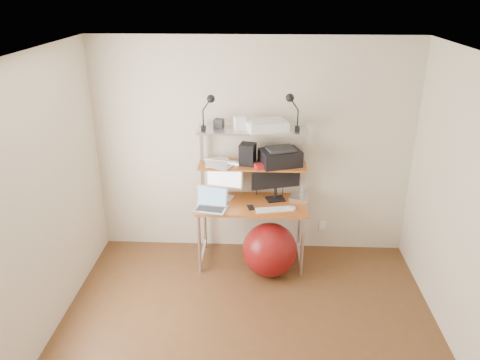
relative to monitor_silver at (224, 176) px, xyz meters
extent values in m
plane|color=brown|center=(0.31, -1.58, -1.00)|extent=(3.60, 3.60, 0.00)
plane|color=white|center=(0.31, -1.58, 1.50)|extent=(3.60, 3.60, 0.00)
plane|color=beige|center=(0.31, 0.22, 0.25)|extent=(3.60, 0.00, 3.60)
plane|color=beige|center=(-1.49, -1.58, 0.25)|extent=(0.00, 3.60, 3.60)
cube|color=#B75923|center=(0.31, -0.14, -0.27)|extent=(1.20, 0.60, 0.03)
cylinder|color=silver|center=(-0.25, -0.40, -0.64)|extent=(0.04, 0.04, 0.71)
cylinder|color=silver|center=(-0.25, 0.12, -0.64)|extent=(0.04, 0.04, 0.71)
cylinder|color=silver|center=(0.87, -0.40, -0.64)|extent=(0.04, 0.04, 0.71)
cylinder|color=silver|center=(0.87, 0.12, -0.64)|extent=(0.04, 0.04, 0.71)
cube|color=silver|center=(-0.26, 0.12, 0.15)|extent=(0.03, 0.04, 0.84)
cube|color=silver|center=(0.88, 0.12, 0.15)|extent=(0.03, 0.04, 0.84)
cube|color=#B75923|center=(0.31, -0.01, 0.14)|extent=(1.18, 0.34, 0.02)
cube|color=silver|center=(0.31, -0.01, 0.54)|extent=(1.18, 0.34, 0.02)
cube|color=white|center=(1.16, 0.20, -0.70)|extent=(0.08, 0.01, 0.12)
cube|color=silver|center=(0.00, -0.02, -0.25)|extent=(0.23, 0.20, 0.01)
cylinder|color=silver|center=(0.00, 0.00, -0.19)|extent=(0.03, 0.03, 0.11)
cube|color=silver|center=(0.00, 0.00, 0.03)|extent=(0.43, 0.14, 0.33)
plane|color=white|center=(0.00, -0.02, 0.03)|extent=(0.38, 0.10, 0.39)
cube|color=black|center=(0.58, -0.03, -0.25)|extent=(0.23, 0.20, 0.01)
cylinder|color=black|center=(0.58, -0.01, -0.18)|extent=(0.03, 0.03, 0.12)
cube|color=black|center=(0.58, -0.01, 0.04)|extent=(0.54, 0.18, 0.33)
plane|color=#4256E2|center=(0.58, -0.03, 0.04)|extent=(0.48, 0.14, 0.50)
cube|color=silver|center=(-0.13, -0.33, -0.25)|extent=(0.37, 0.29, 0.02)
cube|color=#2F2F31|center=(-0.13, -0.33, -0.24)|extent=(0.31, 0.19, 0.00)
cube|color=silver|center=(-0.11, -0.21, -0.13)|extent=(0.34, 0.12, 0.22)
plane|color=#698EAF|center=(-0.11, -0.21, -0.13)|extent=(0.31, 0.13, 0.30)
cube|color=white|center=(0.56, -0.30, -0.25)|extent=(0.42, 0.19, 0.01)
cube|color=white|center=(0.74, -0.26, -0.25)|extent=(0.09, 0.06, 0.02)
cube|color=silver|center=(0.85, 0.00, -0.24)|extent=(0.25, 0.25, 0.04)
cube|color=black|center=(0.31, -0.26, -0.25)|extent=(0.10, 0.14, 0.01)
cube|color=black|center=(0.61, -0.02, 0.24)|extent=(0.50, 0.41, 0.17)
cube|color=#2F2F31|center=(0.61, -0.02, 0.34)|extent=(0.34, 0.30, 0.03)
cube|color=black|center=(0.26, -0.01, 0.27)|extent=(0.19, 0.19, 0.24)
cube|color=red|center=(0.43, -0.11, 0.18)|extent=(0.21, 0.17, 0.05)
cube|color=white|center=(0.46, -0.03, 0.60)|extent=(0.48, 0.39, 0.09)
cube|color=silver|center=(0.46, -0.03, 0.65)|extent=(0.40, 0.31, 0.02)
cube|color=white|center=(0.18, -0.02, 0.62)|extent=(0.14, 0.13, 0.14)
cube|color=#2F2F31|center=(-0.05, 0.03, 0.60)|extent=(0.12, 0.12, 0.10)
cube|color=black|center=(-0.21, -0.07, 0.58)|extent=(0.05, 0.06, 0.05)
cylinder|color=black|center=(-0.21, -0.07, 0.68)|extent=(0.02, 0.02, 0.17)
sphere|color=black|center=(-0.12, -0.08, 0.89)|extent=(0.09, 0.09, 0.09)
cube|color=black|center=(0.78, -0.05, 0.58)|extent=(0.05, 0.06, 0.05)
cylinder|color=black|center=(0.78, -0.05, 0.69)|extent=(0.02, 0.02, 0.18)
sphere|color=black|center=(0.69, -0.06, 0.91)|extent=(0.09, 0.09, 0.09)
sphere|color=maroon|center=(0.52, -0.39, -0.70)|extent=(0.60, 0.60, 0.60)
cube|color=white|center=(-0.10, 0.01, 0.15)|extent=(0.25, 0.31, 0.00)
cube|color=white|center=(0.00, -0.06, 0.16)|extent=(0.31, 0.34, 0.00)
cube|color=white|center=(-0.05, 0.03, 0.16)|extent=(0.26, 0.32, 0.00)
cube|color=white|center=(-0.06, -0.03, 0.17)|extent=(0.21, 0.28, 0.00)
cube|color=white|center=(-0.09, -0.01, 0.17)|extent=(0.31, 0.34, 0.00)
camera|label=1|loc=(0.40, -4.81, 1.99)|focal=35.00mm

